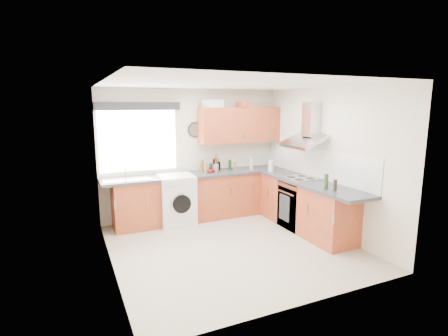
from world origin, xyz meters
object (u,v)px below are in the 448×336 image
oven (299,205)px  upper_cabinets (240,125)px  washing_machine (177,200)px  extractor_hood (307,130)px

oven → upper_cabinets: size_ratio=0.50×
upper_cabinets → washing_machine: (-1.42, -0.23, -1.34)m
extractor_hood → washing_machine: size_ratio=0.85×
upper_cabinets → washing_machine: size_ratio=1.84×
extractor_hood → upper_cabinets: bearing=116.1°
extractor_hood → upper_cabinets: 1.48m
washing_machine → upper_cabinets: bearing=13.3°
extractor_hood → upper_cabinets: upper_cabinets is taller
oven → upper_cabinets: bearing=112.5°
upper_cabinets → washing_machine: bearing=-171.0°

